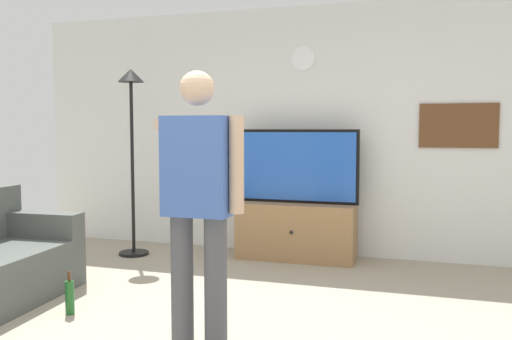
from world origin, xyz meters
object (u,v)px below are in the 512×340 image
at_px(television, 297,166).
at_px(framed_picture, 458,126).
at_px(floor_lamp, 132,123).
at_px(person_standing_nearer_lamp, 199,194).
at_px(wall_clock, 303,59).
at_px(beverage_bottle, 70,297).
at_px(tv_stand, 296,231).

bearing_deg(television, framed_picture, 8.86).
relative_size(television, framed_picture, 1.72).
height_order(floor_lamp, person_standing_nearer_lamp, floor_lamp).
relative_size(wall_clock, beverage_bottle, 0.80).
relative_size(television, person_standing_nearer_lamp, 0.75).
bearing_deg(television, beverage_bottle, -119.18).
height_order(television, floor_lamp, floor_lamp).
xyz_separation_m(framed_picture, beverage_bottle, (-2.82, -2.45, -1.28)).
distance_m(person_standing_nearer_lamp, beverage_bottle, 1.49).
distance_m(framed_picture, floor_lamp, 3.40).
bearing_deg(person_standing_nearer_lamp, tv_stand, 88.91).
xyz_separation_m(television, wall_clock, (-0.00, 0.24, 1.15)).
bearing_deg(beverage_bottle, framed_picture, 40.93).
bearing_deg(floor_lamp, beverage_bottle, -74.14).
distance_m(wall_clock, framed_picture, 1.75).
bearing_deg(tv_stand, framed_picture, 10.48).
relative_size(television, wall_clock, 5.02).
bearing_deg(beverage_bottle, person_standing_nearer_lamp, -14.62).
bearing_deg(tv_stand, floor_lamp, -169.13).
relative_size(tv_stand, framed_picture, 1.65).
xyz_separation_m(television, floor_lamp, (-1.74, -0.38, 0.46)).
height_order(tv_stand, television, television).
height_order(framed_picture, person_standing_nearer_lamp, person_standing_nearer_lamp).
distance_m(tv_stand, beverage_bottle, 2.48).
height_order(tv_stand, framed_picture, framed_picture).
distance_m(floor_lamp, beverage_bottle, 2.30).
bearing_deg(tv_stand, television, 90.00).
bearing_deg(wall_clock, television, -90.00).
relative_size(framed_picture, floor_lamp, 0.37).
bearing_deg(television, floor_lamp, -167.67).
relative_size(tv_stand, wall_clock, 4.82).
bearing_deg(beverage_bottle, floor_lamp, 105.86).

